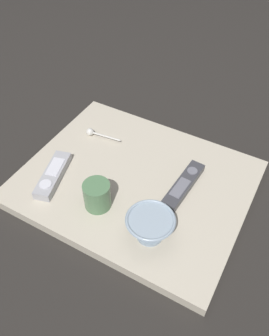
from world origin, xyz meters
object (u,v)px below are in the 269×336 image
(cereal_bowl, at_px, (150,226))
(coffee_mug, at_px, (97,195))
(tv_remote_near, at_px, (184,185))
(tv_remote_far, at_px, (53,175))
(teaspoon, at_px, (93,133))

(cereal_bowl, xyz_separation_m, coffee_mug, (0.17, -0.02, -0.00))
(tv_remote_near, height_order, tv_remote_far, tv_remote_far)
(coffee_mug, xyz_separation_m, tv_remote_far, (0.17, -0.02, -0.03))
(teaspoon, height_order, tv_remote_far, tv_remote_far)
(coffee_mug, bearing_deg, tv_remote_far, -5.96)
(tv_remote_near, xyz_separation_m, tv_remote_far, (0.36, 0.16, 0.00))
(coffee_mug, distance_m, tv_remote_far, 0.18)
(teaspoon, bearing_deg, tv_remote_near, 169.89)
(tv_remote_near, distance_m, tv_remote_far, 0.39)
(coffee_mug, distance_m, teaspoon, 0.30)
(cereal_bowl, relative_size, teaspoon, 1.01)
(coffee_mug, height_order, tv_remote_near, coffee_mug)
(cereal_bowl, distance_m, tv_remote_far, 0.35)
(tv_remote_far, bearing_deg, coffee_mug, 174.04)
(teaspoon, relative_size, tv_remote_near, 0.64)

